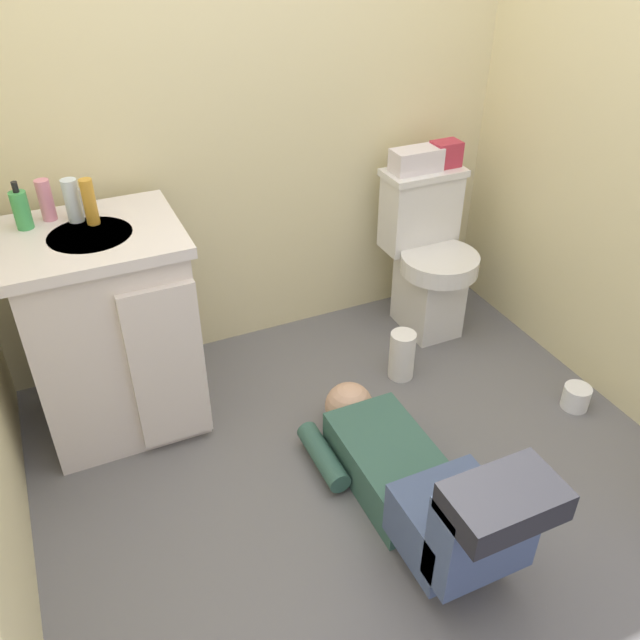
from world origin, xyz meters
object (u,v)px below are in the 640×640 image
at_px(person_plumber, 418,483).
at_px(soap_dispenser, 21,210).
at_px(bottle_clear, 72,201).
at_px(toilet, 427,256).
at_px(toilet_paper_roll, 576,397).
at_px(bottle_amber, 89,202).
at_px(bottle_pink, 46,200).
at_px(tissue_box, 416,160).
at_px(toiletry_bag, 446,154).
at_px(paper_towel_roll, 402,355).
at_px(faucet, 80,203).
at_px(vanity_cabinet, 111,330).

distance_m(person_plumber, soap_dispenser, 1.60).
bearing_deg(soap_dispenser, bottle_clear, -4.64).
height_order(toilet, toilet_paper_roll, toilet).
bearing_deg(bottle_amber, bottle_clear, 137.52).
height_order(person_plumber, bottle_pink, bottle_pink).
distance_m(tissue_box, bottle_amber, 1.37).
distance_m(toilet, toiletry_bag, 0.46).
bearing_deg(bottle_amber, paper_towel_roll, -15.19).
bearing_deg(soap_dispenser, faucet, 6.01).
xyz_separation_m(toiletry_bag, toilet_paper_roll, (0.14, -0.88, -0.76)).
xyz_separation_m(toilet, paper_towel_roll, (-0.30, -0.32, -0.26)).
height_order(vanity_cabinet, bottle_clear, bottle_clear).
distance_m(toiletry_bag, toilet_paper_roll, 1.17).
bearing_deg(bottle_pink, paper_towel_roll, -17.77).
bearing_deg(person_plumber, bottle_pink, 129.19).
bearing_deg(vanity_cabinet, bottle_amber, 71.30).
xyz_separation_m(person_plumber, paper_towel_roll, (0.35, 0.69, -0.07)).
bearing_deg(paper_towel_roll, soap_dispenser, 164.77).
bearing_deg(tissue_box, bottle_pink, -179.51).
bearing_deg(bottle_amber, faucet, 107.95).
bearing_deg(person_plumber, vanity_cabinet, 130.01).
bearing_deg(faucet, paper_towel_roll, -18.55).
height_order(tissue_box, bottle_clear, bottle_clear).
height_order(bottle_pink, bottle_amber, bottle_amber).
distance_m(vanity_cabinet, faucet, 0.47).
height_order(faucet, paper_towel_roll, faucet).
relative_size(toiletry_bag, bottle_pink, 0.86).
bearing_deg(faucet, bottle_clear, -126.45).
bearing_deg(soap_dispenser, toilet, -1.43).
height_order(toiletry_bag, paper_towel_roll, toiletry_bag).
height_order(faucet, soap_dispenser, soap_dispenser).
xyz_separation_m(person_plumber, bottle_pink, (-0.89, 1.09, 0.72)).
bearing_deg(toilet_paper_roll, bottle_pink, 154.06).
bearing_deg(paper_towel_roll, person_plumber, -116.72).
bearing_deg(toilet_paper_roll, faucet, 153.10).
height_order(tissue_box, bottle_pink, bottle_pink).
distance_m(person_plumber, paper_towel_roll, 0.78).
height_order(toilet, toiletry_bag, toiletry_bag).
xyz_separation_m(person_plumber, toiletry_bag, (0.75, 1.10, 0.63)).
bearing_deg(toilet_paper_roll, tissue_box, 108.38).
bearing_deg(soap_dispenser, vanity_cabinet, -33.10).
height_order(bottle_pink, paper_towel_roll, bottle_pink).
relative_size(person_plumber, bottle_amber, 6.64).
bearing_deg(faucet, bottle_amber, -72.05).
xyz_separation_m(toiletry_bag, bottle_amber, (-1.51, -0.11, 0.10)).
distance_m(toiletry_bag, bottle_amber, 1.52).
distance_m(faucet, bottle_pink, 0.11).
relative_size(bottle_clear, toilet_paper_roll, 1.37).
bearing_deg(soap_dispenser, paper_towel_roll, -15.23).
bearing_deg(toilet, faucet, 177.58).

